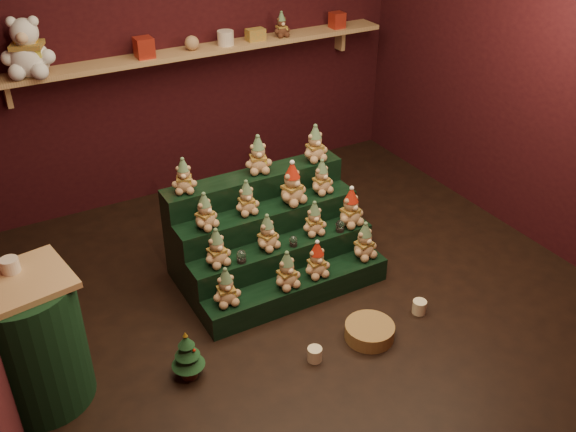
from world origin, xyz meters
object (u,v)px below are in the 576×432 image
mug_right (419,307)px  wicker_basket (370,331)px  riser_tier_front (298,290)px  side_table (32,342)px  mini_christmas_tree (187,355)px  brown_bear (281,25)px  snow_globe_c (340,226)px  mug_left (315,354)px  snow_globe_b (293,241)px  white_bear (26,39)px  snow_globe_a (241,256)px

mug_right → wicker_basket: wicker_basket is taller
riser_tier_front → side_table: size_ratio=1.66×
mini_christmas_tree → wicker_basket: 1.20m
side_table → wicker_basket: bearing=-24.3°
mug_right → brown_bear: (0.22, 2.38, 1.38)m
snow_globe_c → mug_left: bearing=-131.7°
mug_left → wicker_basket: bearing=0.5°
snow_globe_c → mug_left: (-0.65, -0.73, -0.36)m
riser_tier_front → mini_christmas_tree: (-0.95, -0.31, 0.08)m
riser_tier_front → side_table: (-1.76, -0.04, 0.33)m
mini_christmas_tree → mug_left: bearing=-19.4°
mug_right → mug_left: bearing=-177.1°
snow_globe_c → mug_left: size_ratio=0.94×
snow_globe_b → brown_bear: brown_bear is taller
snow_globe_b → mini_christmas_tree: snow_globe_b is taller
white_bear → brown_bear: size_ratio=2.57×
snow_globe_b → snow_globe_c: (0.39, -0.00, 0.01)m
mug_left → white_bear: size_ratio=0.17×
snow_globe_a → mug_left: snow_globe_a is taller
snow_globe_b → brown_bear: bearing=63.7°
snow_globe_a → mug_right: 1.29m
mug_right → white_bear: size_ratio=0.18×
snow_globe_b → mug_left: (-0.26, -0.73, -0.35)m
side_table → snow_globe_c: bearing=-4.1°
riser_tier_front → snow_globe_b: (0.05, 0.16, 0.31)m
mug_right → brown_bear: brown_bear is taller
snow_globe_c → wicker_basket: 0.84m
wicker_basket → mug_right: bearing=5.2°
mug_left → snow_globe_b: bearing=70.4°
mug_left → mug_right: mug_right is taller
side_table → brown_bear: 3.40m
riser_tier_front → wicker_basket: (0.22, -0.57, -0.04)m
side_table → mini_christmas_tree: 0.89m
snow_globe_c → snow_globe_a: bearing=180.0°
snow_globe_b → side_table: bearing=-173.7°
riser_tier_front → snow_globe_c: bearing=19.7°
mini_christmas_tree → white_bear: white_bear is taller
mini_christmas_tree → snow_globe_b: bearing=25.1°
snow_globe_a → mini_christmas_tree: size_ratio=0.26×
mini_christmas_tree → white_bear: (-0.27, 2.16, 1.42)m
snow_globe_a → snow_globe_c: 0.80m
riser_tier_front → mini_christmas_tree: mini_christmas_tree is taller
mug_right → white_bear: (-1.89, 2.38, 1.54)m
mini_christmas_tree → mug_right: bearing=-7.6°
snow_globe_b → side_table: (-1.81, -0.20, 0.02)m
snow_globe_a → mug_right: snow_globe_a is taller
mini_christmas_tree → brown_bear: size_ratio=1.65×
snow_globe_b → mini_christmas_tree: bearing=-154.9°
mug_right → riser_tier_front: bearing=141.7°
snow_globe_a → snow_globe_c: snow_globe_a is taller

